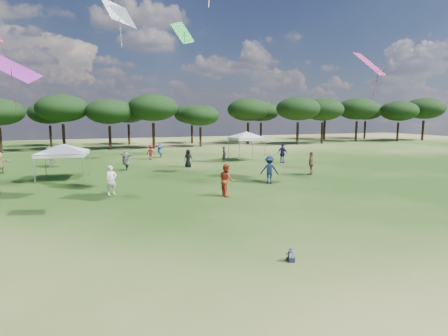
{
  "coord_description": "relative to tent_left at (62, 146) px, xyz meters",
  "views": [
    {
      "loc": [
        -6.01,
        -8.26,
        4.67
      ],
      "look_at": [
        -0.63,
        6.0,
        2.5
      ],
      "focal_mm": 30.0,
      "sensor_mm": 36.0,
      "label": 1
    }
  ],
  "objects": [
    {
      "name": "tree_line",
      "position": [
        9.82,
        26.39,
        2.95
      ],
      "size": [
        108.78,
        17.63,
        7.77
      ],
      "color": "black",
      "rests_on": "ground"
    },
    {
      "name": "ground",
      "position": [
        7.43,
        -21.02,
        -2.48
      ],
      "size": [
        140.0,
        140.0,
        0.0
      ],
      "primitive_type": "plane",
      "color": "#2B4E17",
      "rests_on": "ground"
    },
    {
      "name": "tent_right",
      "position": [
        17.09,
        5.75,
        0.38
      ],
      "size": [
        6.01,
        6.01,
        3.28
      ],
      "rotation": [
        0.0,
        0.0,
        0.01
      ],
      "color": "gray",
      "rests_on": "ground"
    },
    {
      "name": "toddler",
      "position": [
        7.48,
        -19.32,
        -2.27
      ],
      "size": [
        0.34,
        0.37,
        0.47
      ],
      "rotation": [
        0.0,
        0.0,
        -0.27
      ],
      "color": "#161A31",
      "rests_on": "ground"
    },
    {
      "name": "tent_left",
      "position": [
        0.0,
        0.0,
        0.0
      ],
      "size": [
        6.66,
        6.66,
        2.9
      ],
      "rotation": [
        0.0,
        0.0,
        -0.14
      ],
      "color": "gray",
      "rests_on": "ground"
    },
    {
      "name": "festival_crowd",
      "position": [
        5.95,
        1.23,
        -1.6
      ],
      "size": [
        27.69,
        22.35,
        1.91
      ],
      "color": "#2E2D32",
      "rests_on": "ground"
    }
  ]
}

